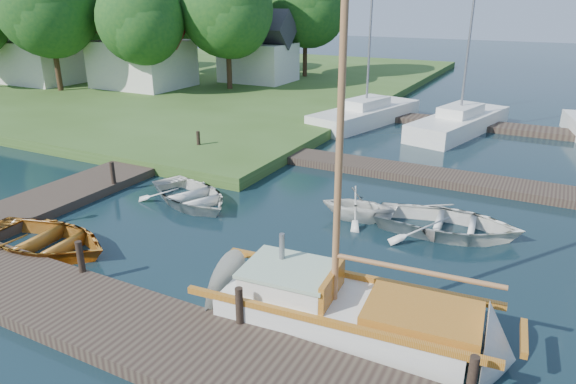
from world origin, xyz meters
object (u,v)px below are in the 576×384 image
at_px(mooring_post_1, 80,257).
at_px(tree_2, 141,19).
at_px(tree_4, 171,0).
at_px(marina_boat_1, 459,122).
at_px(tree_3, 227,9).
at_px(house_c, 258,53).
at_px(mooring_post_5, 198,140).
at_px(sailboat, 350,316).
at_px(tender_c, 448,220).
at_px(mooring_post_3, 472,377).
at_px(tree_5, 82,12).
at_px(mooring_post_2, 239,305).
at_px(house_b, 41,51).
at_px(tender_b, 358,202).
at_px(tree_7, 306,2).
at_px(tender_a, 190,193).
at_px(house_a, 142,51).
at_px(dinghy, 43,236).
at_px(mooring_post_4, 113,173).
at_px(tree_1, 48,4).
at_px(marina_boat_0, 366,113).

xyz_separation_m(mooring_post_1, tree_2, (-15.00, 19.05, 4.55)).
height_order(tree_2, tree_4, tree_4).
bearing_deg(marina_boat_1, tree_3, 92.12).
xyz_separation_m(house_c, tree_3, (0.00, -3.95, 3.23)).
bearing_deg(tree_4, mooring_post_5, -48.66).
relative_size(sailboat, tender_c, 2.36).
distance_m(mooring_post_3, tree_5, 44.11).
height_order(mooring_post_2, house_b, house_b).
relative_size(mooring_post_3, house_b, 0.14).
distance_m(mooring_post_3, house_b, 39.00).
relative_size(tender_c, house_b, 0.72).
relative_size(mooring_post_3, house_c, 0.15).
relative_size(tender_b, tree_4, 0.23).
height_order(sailboat, tree_7, tree_7).
bearing_deg(tree_5, tree_4, 14.04).
distance_m(mooring_post_2, marina_boat_1, 19.59).
distance_m(mooring_post_1, tree_3, 26.05).
relative_size(tree_5, tree_7, 0.86).
bearing_deg(tree_3, tender_a, -60.23).
bearing_deg(tree_3, marina_boat_1, -12.02).
distance_m(mooring_post_3, marina_boat_1, 19.92).
bearing_deg(house_c, mooring_post_3, -53.47).
bearing_deg(house_a, dinghy, -54.05).
relative_size(mooring_post_2, tree_7, 0.09).
distance_m(mooring_post_4, house_a, 20.74).
bearing_deg(house_b, dinghy, -38.84).
relative_size(marina_boat_1, tree_5, 1.16).
height_order(mooring_post_1, sailboat, sailboat).
distance_m(house_b, tree_1, 5.55).
distance_m(mooring_post_4, marina_boat_0, 14.91).
bearing_deg(mooring_post_3, marina_boat_0, 114.10).
bearing_deg(mooring_post_1, marina_boat_0, 88.83).
bearing_deg(tree_3, mooring_post_4, -68.81).
height_order(marina_boat_0, tree_1, marina_boat_0).
xyz_separation_m(house_a, tree_4, (-2.00, 6.05, 3.41)).
distance_m(sailboat, dinghy, 8.75).
relative_size(dinghy, tree_1, 0.45).
relative_size(mooring_post_4, house_b, 0.14).
bearing_deg(tree_3, house_a, -161.15).
xyz_separation_m(sailboat, tree_7, (-15.44, 29.87, 5.86)).
bearing_deg(mooring_post_2, mooring_post_1, 180.00).
relative_size(tree_2, tree_4, 0.81).
bearing_deg(house_b, tree_4, 53.29).
height_order(marina_boat_1, house_c, marina_boat_1).
height_order(tree_2, tree_3, tree_3).
bearing_deg(tree_7, house_a, -128.53).
xyz_separation_m(mooring_post_4, tree_5, (-23.00, 20.05, 4.72)).
height_order(tender_c, tree_2, tree_2).
height_order(mooring_post_3, tree_1, tree_1).
distance_m(tender_a, tree_7, 27.59).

